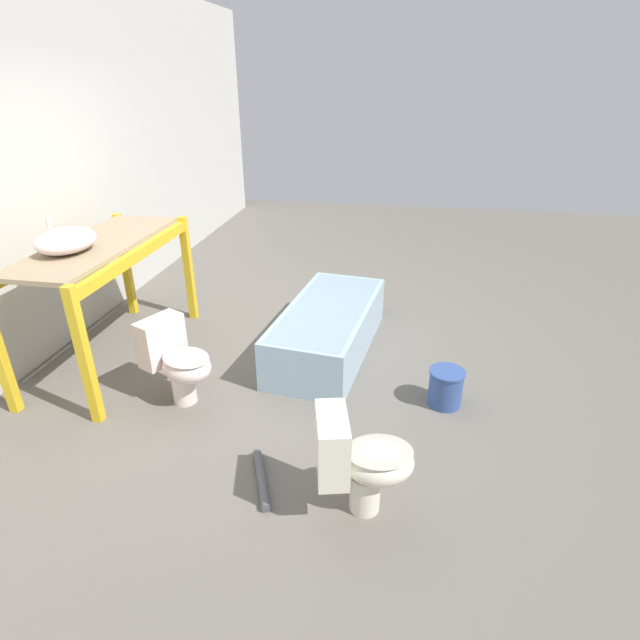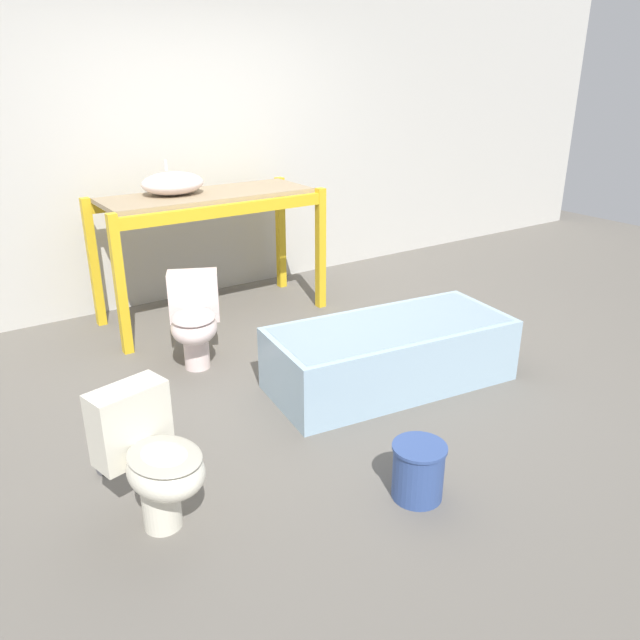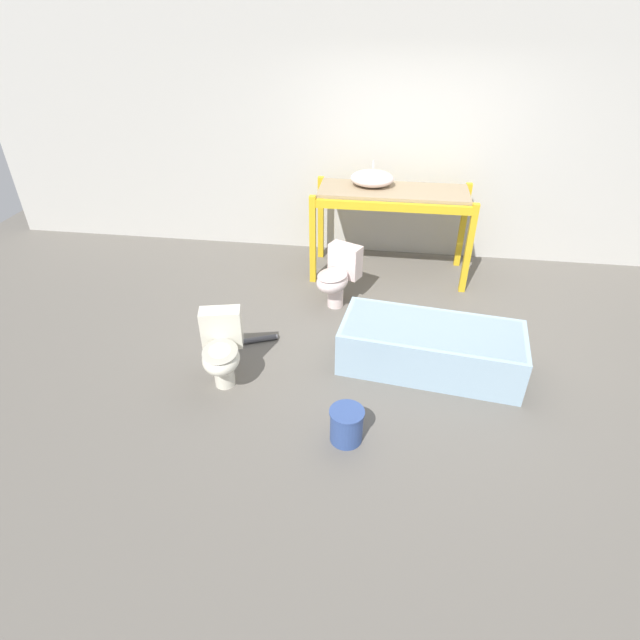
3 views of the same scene
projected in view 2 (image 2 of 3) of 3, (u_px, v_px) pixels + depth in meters
name	position (u px, v px, depth m)	size (l,w,h in m)	color
ground_plane	(317.00, 364.00, 4.48)	(12.00, 12.00, 0.00)	#666059
warehouse_wall_rear	(191.00, 116.00, 5.39)	(10.80, 0.08, 3.20)	beige
shelving_rack	(209.00, 214.00, 5.06)	(1.82, 0.74, 1.05)	gold
sink_basin	(173.00, 183.00, 4.90)	(0.49, 0.41, 0.26)	silver
bathtub_main	(391.00, 350.00, 4.13)	(1.68, 0.89, 0.43)	#99B7CC
toilet_near	(152.00, 457.00, 2.79)	(0.45, 0.60, 0.65)	silver
toilet_far	(194.00, 318.00, 4.34)	(0.53, 0.63, 0.65)	silver
bucket_white	(418.00, 470.00, 3.05)	(0.27, 0.27, 0.29)	#334C8C
loose_pipe	(136.00, 449.00, 3.43)	(0.47, 0.24, 0.06)	#4C4C51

